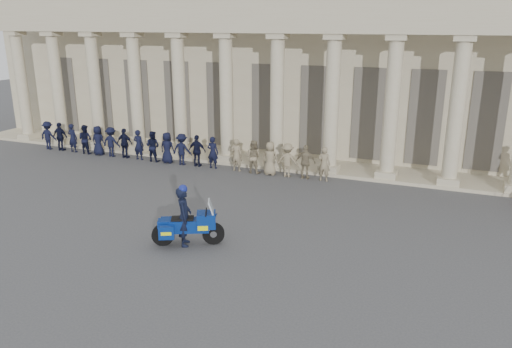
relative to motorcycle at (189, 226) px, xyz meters
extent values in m
plane|color=#3F3F42|center=(0.96, 1.19, -0.64)|extent=(90.00, 90.00, 0.00)
cube|color=tan|center=(0.96, 16.19, 3.86)|extent=(40.00, 10.00, 9.00)
cube|color=tan|center=(0.96, 9.99, -0.56)|extent=(40.00, 2.60, 0.15)
cube|color=tan|center=(0.96, 9.19, 6.15)|extent=(35.80, 1.00, 1.00)
cube|color=tan|center=(-15.94, 9.19, -0.34)|extent=(0.90, 0.90, 0.30)
cylinder|color=tan|center=(-15.94, 9.19, 2.61)|extent=(0.64, 0.64, 5.60)
cube|color=tan|center=(-15.94, 9.19, 5.53)|extent=(0.85, 0.85, 0.24)
cube|color=tan|center=(-13.34, 9.19, -0.34)|extent=(0.90, 0.90, 0.30)
cylinder|color=tan|center=(-13.34, 9.19, 2.61)|extent=(0.64, 0.64, 5.60)
cube|color=tan|center=(-13.34, 9.19, 5.53)|extent=(0.85, 0.85, 0.24)
cube|color=tan|center=(-10.74, 9.19, -0.34)|extent=(0.90, 0.90, 0.30)
cylinder|color=tan|center=(-10.74, 9.19, 2.61)|extent=(0.64, 0.64, 5.60)
cube|color=tan|center=(-10.74, 9.19, 5.53)|extent=(0.85, 0.85, 0.24)
cube|color=tan|center=(-8.14, 9.19, -0.34)|extent=(0.90, 0.90, 0.30)
cylinder|color=tan|center=(-8.14, 9.19, 2.61)|extent=(0.64, 0.64, 5.60)
cube|color=tan|center=(-8.14, 9.19, 5.53)|extent=(0.85, 0.85, 0.24)
cube|color=tan|center=(-5.54, 9.19, -0.34)|extent=(0.90, 0.90, 0.30)
cylinder|color=tan|center=(-5.54, 9.19, 2.61)|extent=(0.64, 0.64, 5.60)
cube|color=tan|center=(-5.54, 9.19, 5.53)|extent=(0.85, 0.85, 0.24)
cube|color=tan|center=(-2.94, 9.19, -0.34)|extent=(0.90, 0.90, 0.30)
cylinder|color=tan|center=(-2.94, 9.19, 2.61)|extent=(0.64, 0.64, 5.60)
cube|color=tan|center=(-2.94, 9.19, 5.53)|extent=(0.85, 0.85, 0.24)
cube|color=tan|center=(-0.34, 9.19, -0.34)|extent=(0.90, 0.90, 0.30)
cylinder|color=tan|center=(-0.34, 9.19, 2.61)|extent=(0.64, 0.64, 5.60)
cube|color=tan|center=(-0.34, 9.19, 5.53)|extent=(0.85, 0.85, 0.24)
cube|color=tan|center=(2.26, 9.19, -0.34)|extent=(0.90, 0.90, 0.30)
cylinder|color=tan|center=(2.26, 9.19, 2.61)|extent=(0.64, 0.64, 5.60)
cube|color=tan|center=(2.26, 9.19, 5.53)|extent=(0.85, 0.85, 0.24)
cube|color=tan|center=(4.86, 9.19, -0.34)|extent=(0.90, 0.90, 0.30)
cylinder|color=tan|center=(4.86, 9.19, 2.61)|extent=(0.64, 0.64, 5.60)
cube|color=tan|center=(4.86, 9.19, 5.53)|extent=(0.85, 0.85, 0.24)
cube|color=tan|center=(7.46, 9.19, -0.34)|extent=(0.90, 0.90, 0.30)
cylinder|color=tan|center=(7.46, 9.19, 2.61)|extent=(0.64, 0.64, 5.60)
cube|color=tan|center=(7.46, 9.19, 5.53)|extent=(0.85, 0.85, 0.24)
cube|color=black|center=(-14.64, 11.21, 1.91)|extent=(1.30, 0.12, 4.20)
cube|color=black|center=(-12.04, 11.21, 1.91)|extent=(1.30, 0.12, 4.20)
cube|color=black|center=(-9.44, 11.21, 1.91)|extent=(1.30, 0.12, 4.20)
cube|color=black|center=(-6.84, 11.21, 1.91)|extent=(1.30, 0.12, 4.20)
cube|color=black|center=(-4.24, 11.21, 1.91)|extent=(1.30, 0.12, 4.20)
cube|color=black|center=(-1.64, 11.21, 1.91)|extent=(1.30, 0.12, 4.20)
cube|color=black|center=(0.96, 11.21, 1.91)|extent=(1.30, 0.12, 4.20)
cube|color=black|center=(3.56, 11.21, 1.91)|extent=(1.30, 0.12, 4.20)
cube|color=black|center=(6.16, 11.21, 1.91)|extent=(1.30, 0.12, 4.20)
cube|color=black|center=(8.76, 11.21, 1.91)|extent=(1.30, 0.12, 4.20)
imported|color=black|center=(-13.29, 8.05, 0.14)|extent=(1.01, 0.58, 1.56)
imported|color=black|center=(-12.45, 8.05, 0.14)|extent=(0.91, 0.38, 1.56)
imported|color=black|center=(-11.61, 8.05, 0.14)|extent=(0.57, 0.37, 1.56)
imported|color=black|center=(-10.76, 8.05, 0.14)|extent=(0.76, 0.59, 1.56)
imported|color=black|center=(-9.92, 8.05, 0.14)|extent=(0.76, 0.49, 1.56)
imported|color=black|center=(-9.07, 8.05, 0.14)|extent=(1.01, 0.58, 1.56)
imported|color=black|center=(-8.23, 8.05, 0.14)|extent=(0.91, 0.38, 1.56)
imported|color=black|center=(-7.39, 8.05, 0.14)|extent=(0.57, 0.37, 1.56)
imported|color=black|center=(-6.54, 8.05, 0.14)|extent=(0.76, 0.59, 1.56)
imported|color=black|center=(-5.70, 8.05, 0.14)|extent=(0.76, 0.49, 1.56)
imported|color=black|center=(-4.85, 8.05, 0.14)|extent=(1.01, 0.58, 1.56)
imported|color=black|center=(-4.01, 8.05, 0.14)|extent=(0.91, 0.38, 1.56)
imported|color=black|center=(-3.17, 8.05, 0.14)|extent=(0.57, 0.37, 1.56)
imported|color=#83755A|center=(-1.92, 8.05, 0.14)|extent=(0.57, 0.37, 1.56)
imported|color=#83755A|center=(-1.08, 8.05, 0.14)|extent=(0.76, 0.59, 1.56)
imported|color=#83755A|center=(-0.24, 8.05, 0.14)|extent=(0.76, 0.49, 1.56)
imported|color=#83755A|center=(0.61, 8.05, 0.14)|extent=(1.01, 0.58, 1.56)
imported|color=#83755A|center=(1.45, 8.05, 0.14)|extent=(0.91, 0.38, 1.56)
imported|color=#83755A|center=(2.30, 8.05, 0.14)|extent=(0.57, 0.37, 1.56)
cylinder|color=black|center=(0.70, 0.33, -0.29)|extent=(0.69, 0.44, 0.70)
cylinder|color=black|center=(-0.73, -0.36, -0.29)|extent=(0.69, 0.44, 0.70)
cube|color=navy|center=(0.03, 0.01, 0.02)|extent=(1.29, 0.93, 0.40)
cube|color=navy|center=(0.51, 0.24, 0.19)|extent=(0.76, 0.75, 0.48)
cube|color=silver|center=(0.51, 0.24, -0.05)|extent=(0.35, 0.39, 0.13)
cube|color=#B2BFCC|center=(0.67, 0.32, 0.55)|extent=(0.41, 0.54, 0.57)
cube|color=black|center=(-0.16, -0.08, 0.23)|extent=(0.78, 0.62, 0.11)
cube|color=navy|center=(-0.69, -0.33, 0.11)|extent=(0.49, 0.49, 0.23)
cube|color=navy|center=(-0.44, -0.59, -0.05)|extent=(0.53, 0.42, 0.42)
cube|color=#E8F10C|center=(-0.44, -0.59, -0.05)|extent=(0.40, 0.37, 0.11)
cube|color=navy|center=(-0.74, 0.02, -0.05)|extent=(0.53, 0.42, 0.42)
cube|color=#E8F10C|center=(-0.74, 0.02, -0.05)|extent=(0.40, 0.37, 0.11)
cylinder|color=silver|center=(-0.56, 0.01, -0.32)|extent=(0.62, 0.37, 0.11)
cylinder|color=black|center=(0.51, 0.24, 0.45)|extent=(0.36, 0.69, 0.04)
imported|color=black|center=(-0.11, -0.06, 0.32)|extent=(0.72, 0.83, 1.91)
sphere|color=navy|center=(-0.11, -0.06, 1.23)|extent=(0.28, 0.28, 0.28)
camera|label=1|loc=(7.36, -12.68, 6.14)|focal=35.00mm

